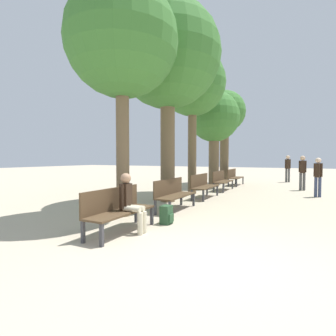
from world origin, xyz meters
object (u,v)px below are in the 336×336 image
(bench_row_3, at_px, (221,179))
(bench_row_4, at_px, (234,176))
(person_seated, at_px, (130,201))
(bench_row_2, at_px, (203,184))
(backpack, at_px, (167,215))
(pedestrian_near, at_px, (288,167))
(bench_row_0, at_px, (117,207))
(tree_row_0, at_px, (122,42))
(bench_row_1, at_px, (173,192))
(tree_row_2, at_px, (192,84))
(tree_row_1, at_px, (168,57))
(tree_row_4, at_px, (225,114))
(tree_row_3, at_px, (214,118))
(pedestrian_far, at_px, (318,175))
(pedestrian_mid, at_px, (302,171))

(bench_row_3, relative_size, bench_row_4, 1.00)
(person_seated, bearing_deg, bench_row_2, 92.72)
(backpack, distance_m, pedestrian_near, 13.06)
(bench_row_0, bearing_deg, tree_row_0, 122.60)
(bench_row_1, bearing_deg, tree_row_2, 103.05)
(tree_row_1, xyz_separation_m, backpack, (1.43, -2.83, -4.85))
(bench_row_2, xyz_separation_m, tree_row_2, (-0.83, 0.96, 4.18))
(bench_row_0, distance_m, tree_row_4, 12.05)
(tree_row_0, bearing_deg, bench_row_3, 82.80)
(bench_row_2, distance_m, person_seated, 5.14)
(bench_row_2, height_order, person_seated, person_seated)
(bench_row_1, relative_size, tree_row_4, 0.32)
(tree_row_0, height_order, backpack, tree_row_0)
(tree_row_2, bearing_deg, pedestrian_near, 66.11)
(bench_row_0, relative_size, tree_row_3, 0.35)
(tree_row_2, bearing_deg, bench_row_1, -76.95)
(tree_row_4, bearing_deg, bench_row_2, -82.36)
(bench_row_2, relative_size, person_seated, 1.46)
(pedestrian_far, bearing_deg, pedestrian_near, 102.02)
(pedestrian_far, bearing_deg, tree_row_4, 140.70)
(tree_row_0, height_order, tree_row_4, tree_row_0)
(bench_row_1, distance_m, tree_row_3, 7.46)
(bench_row_2, distance_m, tree_row_2, 4.36)
(tree_row_1, height_order, person_seated, tree_row_1)
(bench_row_2, height_order, bench_row_3, same)
(bench_row_4, bearing_deg, tree_row_3, -125.55)
(bench_row_1, relative_size, tree_row_3, 0.35)
(bench_row_3, relative_size, tree_row_1, 0.26)
(tree_row_0, height_order, tree_row_1, tree_row_1)
(pedestrian_mid, bearing_deg, tree_row_1, -126.62)
(tree_row_1, distance_m, tree_row_3, 5.62)
(bench_row_2, distance_m, tree_row_3, 5.22)
(bench_row_4, distance_m, tree_row_2, 6.05)
(pedestrian_near, xyz_separation_m, pedestrian_far, (1.37, -6.43, -0.09))
(bench_row_0, relative_size, pedestrian_far, 1.16)
(backpack, xyz_separation_m, pedestrian_near, (2.00, 12.88, 0.76))
(bench_row_1, distance_m, tree_row_0, 4.33)
(bench_row_2, bearing_deg, pedestrian_mid, 51.94)
(tree_row_3, bearing_deg, pedestrian_mid, 3.84)
(tree_row_0, relative_size, pedestrian_mid, 3.68)
(backpack, height_order, pedestrian_far, pedestrian_far)
(bench_row_1, bearing_deg, person_seated, -84.45)
(bench_row_2, relative_size, tree_row_4, 0.32)
(tree_row_4, bearing_deg, backpack, -82.16)
(bench_row_2, bearing_deg, bench_row_1, -90.00)
(bench_row_4, bearing_deg, pedestrian_near, 53.01)
(bench_row_4, xyz_separation_m, tree_row_1, (-0.83, -6.60, 4.54))
(tree_row_2, relative_size, tree_row_3, 1.21)
(tree_row_4, bearing_deg, pedestrian_mid, -23.11)
(person_seated, bearing_deg, tree_row_1, 105.86)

